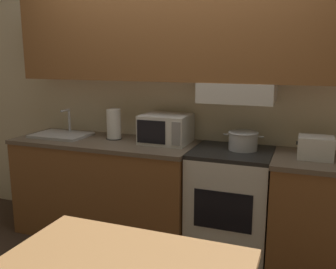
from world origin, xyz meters
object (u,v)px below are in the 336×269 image
object	(u,v)px
toaster	(316,147)
sink_basin	(61,134)
paper_towel_roll	(114,124)
cooking_pot	(243,140)
stove_range	(230,203)
microwave	(166,129)

from	to	relation	value
toaster	sink_basin	distance (m)	2.22
paper_towel_roll	cooking_pot	bearing A→B (deg)	-0.01
stove_range	toaster	bearing A→B (deg)	-1.43
cooking_pot	microwave	bearing A→B (deg)	178.45
microwave	toaster	bearing A→B (deg)	-4.32
stove_range	paper_towel_roll	bearing A→B (deg)	176.96
cooking_pot	sink_basin	xyz separation A→B (m)	(-1.68, -0.08, -0.06)
cooking_pot	paper_towel_roll	world-z (taller)	paper_towel_roll
microwave	toaster	xyz separation A→B (m)	(1.20, -0.09, -0.04)
toaster	microwave	bearing A→B (deg)	175.68
cooking_pot	microwave	distance (m)	0.67
stove_range	sink_basin	distance (m)	1.67
stove_range	cooking_pot	world-z (taller)	cooking_pot
microwave	sink_basin	xyz separation A→B (m)	(-1.01, -0.09, -0.11)
stove_range	toaster	world-z (taller)	toaster
stove_range	sink_basin	size ratio (longest dim) A/B	1.76
stove_range	toaster	xyz separation A→B (m)	(0.61, -0.02, 0.53)
stove_range	toaster	distance (m)	0.81
cooking_pot	paper_towel_roll	distance (m)	1.16
toaster	paper_towel_roll	size ratio (longest dim) A/B	0.95
microwave	sink_basin	bearing A→B (deg)	-174.69
toaster	paper_towel_roll	bearing A→B (deg)	177.54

